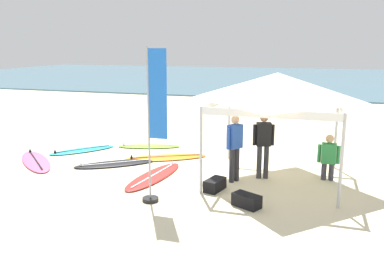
{
  "coord_description": "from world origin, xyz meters",
  "views": [
    {
      "loc": [
        3.23,
        -10.03,
        3.4
      ],
      "look_at": [
        -0.24,
        1.04,
        1.0
      ],
      "focal_mm": 37.35,
      "sensor_mm": 36.0,
      "label": 1
    }
  ],
  "objects_px": {
    "surfboard_cyan": "(82,150)",
    "gear_bag_near_tent": "(215,185)",
    "surfboard_pink": "(36,161)",
    "person_black": "(263,141)",
    "canopy_tent": "(277,87)",
    "banner_flag": "(154,133)",
    "surfboard_lime": "(149,146)",
    "surfboard_red": "(154,176)",
    "person_green": "(329,155)",
    "person_blue": "(235,144)",
    "gear_bag_by_pole": "(247,201)",
    "surfboard_black": "(115,164)",
    "surfboard_orange": "(165,157)"
  },
  "relations": [
    {
      "from": "surfboard_cyan",
      "to": "person_green",
      "type": "bearing_deg",
      "value": -4.57
    },
    {
      "from": "surfboard_cyan",
      "to": "gear_bag_near_tent",
      "type": "bearing_deg",
      "value": -23.57
    },
    {
      "from": "surfboard_pink",
      "to": "person_green",
      "type": "xyz_separation_m",
      "value": [
        8.25,
        0.91,
        0.62
      ]
    },
    {
      "from": "surfboard_pink",
      "to": "gear_bag_near_tent",
      "type": "relative_size",
      "value": 3.94
    },
    {
      "from": "person_blue",
      "to": "person_green",
      "type": "bearing_deg",
      "value": 20.09
    },
    {
      "from": "canopy_tent",
      "to": "gear_bag_by_pole",
      "type": "distance_m",
      "value": 3.06
    },
    {
      "from": "surfboard_cyan",
      "to": "person_black",
      "type": "relative_size",
      "value": 1.17
    },
    {
      "from": "canopy_tent",
      "to": "banner_flag",
      "type": "bearing_deg",
      "value": -134.58
    },
    {
      "from": "canopy_tent",
      "to": "banner_flag",
      "type": "relative_size",
      "value": 0.93
    },
    {
      "from": "person_blue",
      "to": "banner_flag",
      "type": "relative_size",
      "value": 0.5
    },
    {
      "from": "canopy_tent",
      "to": "surfboard_orange",
      "type": "relative_size",
      "value": 1.25
    },
    {
      "from": "surfboard_red",
      "to": "gear_bag_by_pole",
      "type": "bearing_deg",
      "value": -24.76
    },
    {
      "from": "surfboard_pink",
      "to": "surfboard_orange",
      "type": "distance_m",
      "value": 3.86
    },
    {
      "from": "banner_flag",
      "to": "surfboard_red",
      "type": "bearing_deg",
      "value": 113.56
    },
    {
      "from": "surfboard_orange",
      "to": "canopy_tent",
      "type": "bearing_deg",
      "value": -15.3
    },
    {
      "from": "surfboard_black",
      "to": "person_blue",
      "type": "bearing_deg",
      "value": -6.28
    },
    {
      "from": "surfboard_cyan",
      "to": "gear_bag_by_pole",
      "type": "relative_size",
      "value": 3.34
    },
    {
      "from": "person_blue",
      "to": "surfboard_red",
      "type": "bearing_deg",
      "value": -171.78
    },
    {
      "from": "surfboard_lime",
      "to": "person_blue",
      "type": "bearing_deg",
      "value": -36.55
    },
    {
      "from": "surfboard_pink",
      "to": "banner_flag",
      "type": "relative_size",
      "value": 0.7
    },
    {
      "from": "surfboard_orange",
      "to": "person_black",
      "type": "relative_size",
      "value": 1.49
    },
    {
      "from": "gear_bag_near_tent",
      "to": "canopy_tent",
      "type": "bearing_deg",
      "value": 45.71
    },
    {
      "from": "canopy_tent",
      "to": "surfboard_cyan",
      "type": "xyz_separation_m",
      "value": [
        -6.3,
        0.92,
        -2.35
      ]
    },
    {
      "from": "person_green",
      "to": "gear_bag_by_pole",
      "type": "height_order",
      "value": "person_green"
    },
    {
      "from": "canopy_tent",
      "to": "surfboard_red",
      "type": "relative_size",
      "value": 1.22
    },
    {
      "from": "gear_bag_by_pole",
      "to": "person_green",
      "type": "bearing_deg",
      "value": 54.49
    },
    {
      "from": "surfboard_lime",
      "to": "surfboard_red",
      "type": "bearing_deg",
      "value": -64.0
    },
    {
      "from": "surfboard_orange",
      "to": "person_blue",
      "type": "relative_size",
      "value": 1.49
    },
    {
      "from": "person_green",
      "to": "gear_bag_by_pole",
      "type": "xyz_separation_m",
      "value": [
        -1.68,
        -2.36,
        -0.52
      ]
    },
    {
      "from": "person_green",
      "to": "surfboard_lime",
      "type": "bearing_deg",
      "value": 163.09
    },
    {
      "from": "surfboard_orange",
      "to": "person_black",
      "type": "distance_m",
      "value": 3.37
    },
    {
      "from": "surfboard_lime",
      "to": "person_green",
      "type": "height_order",
      "value": "person_green"
    },
    {
      "from": "surfboard_red",
      "to": "surfboard_lime",
      "type": "bearing_deg",
      "value": 116.0
    },
    {
      "from": "person_black",
      "to": "banner_flag",
      "type": "distance_m",
      "value": 3.16
    },
    {
      "from": "canopy_tent",
      "to": "surfboard_lime",
      "type": "relative_size",
      "value": 1.46
    },
    {
      "from": "surfboard_pink",
      "to": "gear_bag_by_pole",
      "type": "height_order",
      "value": "gear_bag_by_pole"
    },
    {
      "from": "surfboard_cyan",
      "to": "surfboard_red",
      "type": "bearing_deg",
      "value": -27.92
    },
    {
      "from": "canopy_tent",
      "to": "person_blue",
      "type": "distance_m",
      "value": 1.76
    },
    {
      "from": "person_blue",
      "to": "banner_flag",
      "type": "bearing_deg",
      "value": -127.02
    },
    {
      "from": "person_blue",
      "to": "canopy_tent",
      "type": "bearing_deg",
      "value": 28.84
    },
    {
      "from": "surfboard_pink",
      "to": "person_black",
      "type": "relative_size",
      "value": 1.38
    },
    {
      "from": "surfboard_black",
      "to": "surfboard_orange",
      "type": "height_order",
      "value": "same"
    },
    {
      "from": "surfboard_pink",
      "to": "banner_flag",
      "type": "height_order",
      "value": "banner_flag"
    },
    {
      "from": "surfboard_red",
      "to": "surfboard_cyan",
      "type": "distance_m",
      "value": 3.72
    },
    {
      "from": "person_blue",
      "to": "gear_bag_near_tent",
      "type": "xyz_separation_m",
      "value": [
        -0.31,
        -0.76,
        -0.85
      ]
    },
    {
      "from": "surfboard_pink",
      "to": "person_black",
      "type": "distance_m",
      "value": 6.72
    },
    {
      "from": "canopy_tent",
      "to": "person_black",
      "type": "relative_size",
      "value": 1.86
    },
    {
      "from": "surfboard_lime",
      "to": "surfboard_pink",
      "type": "relative_size",
      "value": 0.92
    },
    {
      "from": "surfboard_red",
      "to": "person_green",
      "type": "height_order",
      "value": "person_green"
    },
    {
      "from": "surfboard_pink",
      "to": "person_black",
      "type": "xyz_separation_m",
      "value": [
        6.63,
        0.55,
        0.95
      ]
    }
  ]
}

